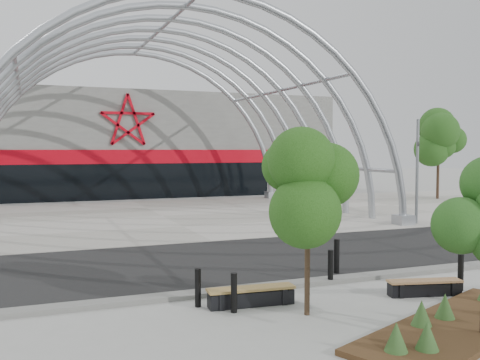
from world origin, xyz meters
name	(u,v)px	position (x,y,z in m)	size (l,w,h in m)	color
ground	(294,283)	(0.00, 0.00, 0.00)	(140.00, 140.00, 0.00)	#9D9D97
road	(246,259)	(0.00, 3.50, 0.01)	(140.00, 7.00, 0.02)	black
forecourt	(162,216)	(0.00, 15.50, 0.02)	(60.00, 17.00, 0.04)	#A09C90
kerb	(298,283)	(0.00, -0.25, 0.06)	(60.00, 0.50, 0.12)	#63625E
arena_building	(113,145)	(0.00, 33.45, 3.99)	(34.00, 15.24, 8.00)	slate
vault_canopy	(162,216)	(0.00, 15.50, 0.02)	(20.80, 15.80, 20.36)	#A2A7AD
planting_bed	(456,322)	(1.34, -4.49, 0.15)	(6.20, 4.00, 0.63)	#362715
signal_pole	(417,170)	(10.80, 8.05, 2.66)	(0.16, 0.72, 5.09)	slate
street_tree_0	(308,193)	(-1.00, -2.55, 2.70)	(1.65, 1.65, 3.76)	#322517
bench_0	(251,297)	(-1.88, -1.47, 0.21)	(2.10, 0.62, 0.44)	black
bench_1	(424,288)	(2.47, -2.25, 0.19)	(1.91, 0.84, 0.39)	black
bollard_0	(234,293)	(-2.44, -1.81, 0.44)	(0.14, 0.14, 0.89)	black
bollard_1	(198,288)	(-3.06, -1.10, 0.45)	(0.14, 0.14, 0.89)	black
bollard_2	(330,267)	(0.90, -0.39, 0.46)	(0.15, 0.15, 0.92)	black
bollard_3	(337,256)	(1.68, 0.56, 0.51)	(0.16, 0.16, 1.02)	black
bollard_4	(461,272)	(3.68, -2.20, 0.47)	(0.15, 0.15, 0.94)	black
bg_tree_1	(439,141)	(21.00, 18.00, 4.25)	(2.70, 2.70, 5.91)	#311E14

